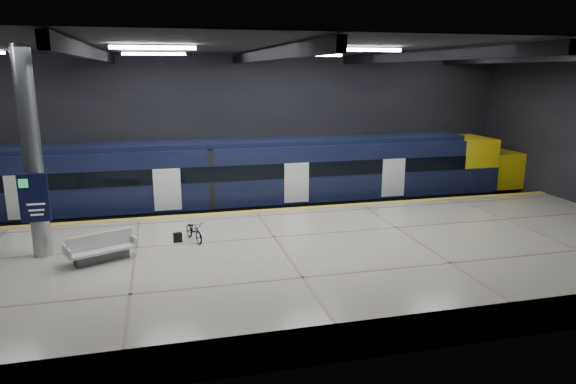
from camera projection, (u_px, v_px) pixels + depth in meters
name	position (u px, v px, depth m)	size (l,w,h in m)	color
ground	(269.00, 256.00, 20.46)	(30.00, 30.00, 0.00)	black
room_shell	(267.00, 111.00, 19.15)	(30.10, 16.10, 8.05)	black
platform	(283.00, 265.00, 17.97)	(30.00, 11.00, 1.10)	beige
safety_strip	(256.00, 211.00, 22.80)	(30.00, 0.40, 0.01)	yellow
rails	(246.00, 217.00, 25.63)	(30.00, 1.52, 0.16)	gray
train	(266.00, 177.00, 25.42)	(29.40, 2.84, 3.79)	black
bench	(101.00, 251.00, 16.78)	(2.34, 1.68, 0.96)	#595B60
bicycle	(194.00, 231.00, 18.75)	(0.51, 1.47, 0.77)	#99999E
pannier_bag	(178.00, 237.00, 18.66)	(0.30, 0.18, 0.35)	black
info_column	(32.00, 157.00, 16.58)	(0.90, 0.78, 6.90)	#9EA0A5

